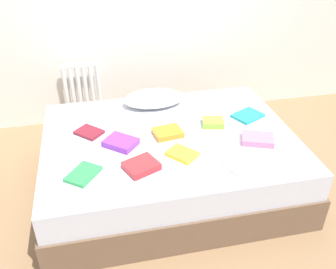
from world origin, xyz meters
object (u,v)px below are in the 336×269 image
Objects in this scene: textbook_lime at (213,123)px; textbook_teal at (248,116)px; textbook_red at (141,166)px; textbook_maroon at (89,132)px; textbook_pink at (258,139)px; textbook_purple at (121,143)px; textbook_white at (241,164)px; bed at (169,161)px; pillow at (154,98)px; radiator at (83,90)px; textbook_yellow at (182,154)px; textbook_green at (83,174)px; textbook_orange at (168,133)px.

textbook_teal is at bearing 24.13° from textbook_lime.
textbook_red reaches higher than textbook_maroon.
textbook_purple reaches higher than textbook_pink.
textbook_maroon is (-1.02, 0.65, -0.00)m from textbook_white.
bed is 3.70× the size of pillow.
textbook_lime is at bearing 150.54° from textbook_pink.
textbook_white is at bearing -67.29° from pillow.
bed is 0.78m from textbook_teal.
textbook_teal is 1.13m from textbook_red.
radiator reaches higher than textbook_teal.
pillow is at bearing 143.87° from textbook_yellow.
textbook_green is at bearing -90.54° from radiator.
textbook_white is 1.08m from textbook_green.
textbook_yellow reaches higher than textbook_white.
textbook_red is 1.08× the size of textbook_maroon.
textbook_green is 1.14× the size of textbook_maroon.
textbook_red is at bearing -133.36° from textbook_orange.
textbook_orange is (-0.40, -0.07, -0.00)m from textbook_lime.
textbook_purple is (0.27, -1.26, 0.12)m from radiator.
pillow reaches higher than textbook_pink.
textbook_red is at bearing -149.87° from textbook_pink.
radiator reaches higher than textbook_pink.
textbook_maroon is at bearing 31.04° from textbook_green.
textbook_yellow is at bearing -85.94° from pillow.
radiator is 1.54m from textbook_lime.
bed is 9.18× the size of textbook_red.
textbook_green is at bearing -92.12° from textbook_purple.
bed is 1.38m from radiator.
radiator is 2.75× the size of textbook_orange.
pillow reaches higher than textbook_maroon.
textbook_purple is 0.38m from textbook_orange.
textbook_orange is 0.63m from textbook_maroon.
textbook_maroon is (0.04, -1.04, 0.11)m from radiator.
textbook_orange is at bearing 147.62° from textbook_yellow.
radiator reaches higher than textbook_red.
textbook_green is 1.06× the size of textbook_orange.
textbook_green reaches higher than textbook_teal.
textbook_pink is 1.09× the size of textbook_orange.
textbook_red reaches higher than bed.
radiator is 2.52× the size of textbook_pink.
radiator is at bearing 164.75° from textbook_yellow.
textbook_lime reaches higher than textbook_maroon.
pillow reaches higher than textbook_orange.
bed is at bearing 29.71° from textbook_maroon.
textbook_lime is 0.75× the size of textbook_green.
textbook_maroon is (-1.34, 0.01, 0.00)m from textbook_teal.
bed is 8.70× the size of textbook_purple.
textbook_maroon is (-1.00, 0.08, -0.01)m from textbook_lime.
pillow is at bearing 152.08° from textbook_pink.
textbook_orange is at bearing 163.83° from textbook_teal.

